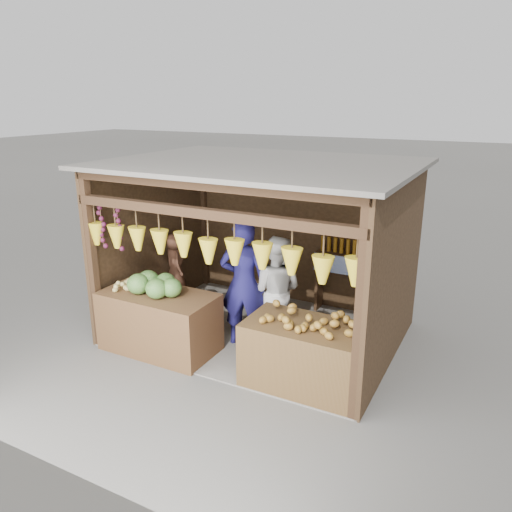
{
  "coord_description": "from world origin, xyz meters",
  "views": [
    {
      "loc": [
        3.22,
        -6.3,
        3.51
      ],
      "look_at": [
        -0.02,
        -0.1,
        1.29
      ],
      "focal_mm": 35.0,
      "sensor_mm": 36.0,
      "label": 1
    }
  ],
  "objects_px": {
    "counter_left": "(160,322)",
    "woman_standing": "(276,290)",
    "man_standing": "(244,284)",
    "vendor_seated": "(175,262)",
    "counter_right": "(308,356)"
  },
  "relations": [
    {
      "from": "counter_left",
      "to": "woman_standing",
      "type": "xyz_separation_m",
      "value": [
        1.37,
        1.0,
        0.39
      ]
    },
    {
      "from": "man_standing",
      "to": "vendor_seated",
      "type": "distance_m",
      "value": 1.83
    },
    {
      "from": "counter_left",
      "to": "vendor_seated",
      "type": "distance_m",
      "value": 1.6
    },
    {
      "from": "woman_standing",
      "to": "vendor_seated",
      "type": "relative_size",
      "value": 1.62
    },
    {
      "from": "counter_right",
      "to": "man_standing",
      "type": "relative_size",
      "value": 0.83
    },
    {
      "from": "counter_left",
      "to": "counter_right",
      "type": "height_order",
      "value": "counter_left"
    },
    {
      "from": "man_standing",
      "to": "woman_standing",
      "type": "relative_size",
      "value": 1.16
    },
    {
      "from": "man_standing",
      "to": "woman_standing",
      "type": "bearing_deg",
      "value": -160.21
    },
    {
      "from": "counter_right",
      "to": "vendor_seated",
      "type": "distance_m",
      "value": 3.28
    },
    {
      "from": "man_standing",
      "to": "vendor_seated",
      "type": "height_order",
      "value": "man_standing"
    },
    {
      "from": "man_standing",
      "to": "vendor_seated",
      "type": "relative_size",
      "value": 1.89
    },
    {
      "from": "man_standing",
      "to": "vendor_seated",
      "type": "bearing_deg",
      "value": -38.2
    },
    {
      "from": "man_standing",
      "to": "counter_right",
      "type": "bearing_deg",
      "value": 136.02
    },
    {
      "from": "counter_left",
      "to": "counter_right",
      "type": "distance_m",
      "value": 2.27
    },
    {
      "from": "counter_left",
      "to": "man_standing",
      "type": "relative_size",
      "value": 0.86
    }
  ]
}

